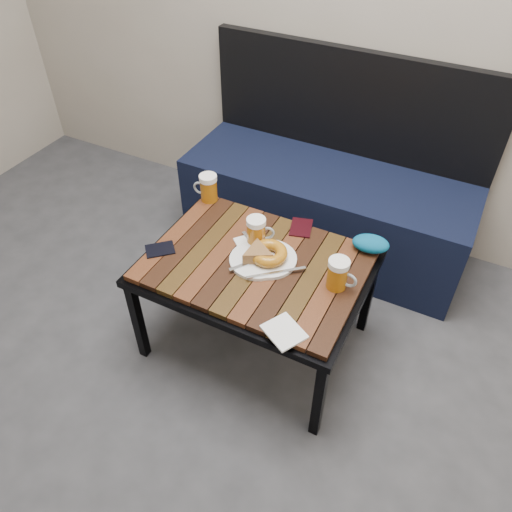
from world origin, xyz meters
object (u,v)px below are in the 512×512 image
at_px(cafe_table, 256,270).
at_px(plate_bagel, 269,256).
at_px(passport_burgundy, 301,228).
at_px(beer_mug_right, 338,274).
at_px(beer_mug_left, 208,188).
at_px(knit_pouch, 371,244).
at_px(passport_navy, 160,249).
at_px(plate_pie, 258,257).
at_px(bench, 327,200).
at_px(beer_mug_centre, 257,231).

relative_size(cafe_table, plate_bagel, 3.28).
bearing_deg(passport_burgundy, beer_mug_right, -60.83).
bearing_deg(beer_mug_left, knit_pouch, 173.66).
bearing_deg(beer_mug_left, passport_navy, 83.96).
bearing_deg(plate_pie, passport_burgundy, 75.28).
bearing_deg(beer_mug_left, bench, -133.68).
xyz_separation_m(plate_pie, plate_bagel, (0.03, 0.02, 0.00)).
bearing_deg(beer_mug_centre, cafe_table, -95.44).
relative_size(beer_mug_left, beer_mug_centre, 1.02).
distance_m(bench, beer_mug_right, 0.84).
bearing_deg(passport_navy, cafe_table, 64.02).
bearing_deg(passport_burgundy, plate_bagel, -113.75).
bearing_deg(plate_pie, beer_mug_left, 145.24).
relative_size(bench, knit_pouch, 9.88).
bearing_deg(plate_pie, beer_mug_right, 2.35).
xyz_separation_m(plate_bagel, knit_pouch, (0.32, 0.23, 0.01)).
bearing_deg(beer_mug_right, beer_mug_left, 162.21).
relative_size(cafe_table, knit_pouch, 5.93).
bearing_deg(plate_bagel, plate_pie, -146.64).
distance_m(cafe_table, plate_pie, 0.07).
distance_m(beer_mug_centre, plate_bagel, 0.11).
bearing_deg(beer_mug_centre, plate_bagel, -69.77).
distance_m(plate_bagel, knit_pouch, 0.40).
relative_size(plate_pie, passport_burgundy, 1.82).
height_order(plate_pie, knit_pouch, knit_pouch).
bearing_deg(knit_pouch, beer_mug_centre, -157.77).
bearing_deg(passport_burgundy, beer_mug_left, 164.42).
xyz_separation_m(bench, knit_pouch, (0.35, -0.49, 0.23)).
distance_m(beer_mug_left, passport_navy, 0.37).
bearing_deg(knit_pouch, beer_mug_right, -100.54).
bearing_deg(beer_mug_centre, passport_burgundy, 23.70).
bearing_deg(cafe_table, passport_navy, -162.84).
distance_m(beer_mug_right, passport_burgundy, 0.35).
height_order(bench, cafe_table, bench).
bearing_deg(cafe_table, knit_pouch, 35.84).
distance_m(cafe_table, plate_bagel, 0.08).
distance_m(beer_mug_left, beer_mug_centre, 0.36).
relative_size(plate_pie, passport_navy, 1.96).
distance_m(beer_mug_centre, beer_mug_right, 0.37).
height_order(bench, beer_mug_centre, bench).
distance_m(cafe_table, beer_mug_centre, 0.15).
distance_m(passport_burgundy, knit_pouch, 0.29).
bearing_deg(knit_pouch, plate_bagel, -143.95).
relative_size(bench, beer_mug_left, 11.49).
height_order(beer_mug_left, plate_pie, beer_mug_left).
height_order(passport_burgundy, knit_pouch, knit_pouch).
height_order(beer_mug_right, passport_navy, beer_mug_right).
distance_m(beer_mug_centre, knit_pouch, 0.44).
height_order(plate_pie, plate_bagel, same).
distance_m(cafe_table, passport_navy, 0.38).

